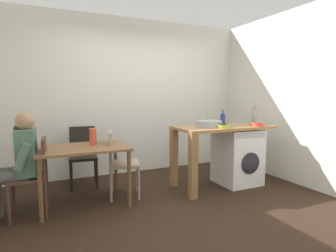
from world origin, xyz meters
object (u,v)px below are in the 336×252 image
at_px(chair_opposite, 119,160).
at_px(chair_spare_by_wall, 83,153).
at_px(bottle_tall_green, 223,118).
at_px(utensil_crock, 254,119).
at_px(vase, 93,137).
at_px(seated_person, 18,159).
at_px(dining_table, 83,154).
at_px(colander, 258,124).
at_px(chair_person_seat, 35,172).
at_px(washing_machine, 237,156).
at_px(mixing_bowl, 223,126).

relative_size(chair_opposite, chair_spare_by_wall, 1.00).
height_order(bottle_tall_green, utensil_crock, utensil_crock).
bearing_deg(vase, chair_opposite, -5.33).
bearing_deg(seated_person, dining_table, -78.66).
bearing_deg(seated_person, colander, -90.97).
bearing_deg(chair_spare_by_wall, chair_person_seat, 60.10).
bearing_deg(colander, chair_opposite, 168.05).
relative_size(chair_person_seat, chair_spare_by_wall, 1.00).
xyz_separation_m(chair_person_seat, seated_person, (-0.16, 0.01, 0.16)).
height_order(seated_person, bottle_tall_green, seated_person).
xyz_separation_m(chair_opposite, bottle_tall_green, (1.63, -0.09, 0.52)).
relative_size(chair_spare_by_wall, utensil_crock, 3.00).
relative_size(bottle_tall_green, colander, 1.15).
relative_size(dining_table, chair_spare_by_wall, 1.22).
xyz_separation_m(chair_spare_by_wall, vase, (0.04, -0.67, 0.34)).
distance_m(washing_machine, vase, 2.21).
distance_m(washing_machine, mixing_bowl, 0.70).
height_order(dining_table, vase, vase).
bearing_deg(chair_person_seat, bottle_tall_green, -84.41).
bearing_deg(bottle_tall_green, mixing_bowl, -125.69).
height_order(dining_table, seated_person, seated_person).
bearing_deg(colander, seated_person, 175.29).
relative_size(dining_table, bottle_tall_green, 4.78).
height_order(washing_machine, vase, vase).
bearing_deg(mixing_bowl, colander, -1.85).
bearing_deg(chair_spare_by_wall, seated_person, 53.58).
relative_size(dining_table, mixing_bowl, 5.68).
xyz_separation_m(dining_table, chair_person_seat, (-0.55, -0.10, -0.14)).
xyz_separation_m(seated_person, bottle_tall_green, (2.82, 0.08, 0.35)).
relative_size(chair_person_seat, utensil_crock, 3.00).
bearing_deg(washing_machine, mixing_bowl, -155.37).
bearing_deg(bottle_tall_green, vase, 176.53).
relative_size(chair_opposite, washing_machine, 1.05).
bearing_deg(utensil_crock, mixing_bowl, -162.62).
bearing_deg(mixing_bowl, vase, 165.79).
relative_size(chair_spare_by_wall, colander, 4.50).
bearing_deg(dining_table, colander, -8.16).
xyz_separation_m(washing_machine, utensil_crock, (0.37, 0.05, 0.56)).
relative_size(dining_table, seated_person, 0.92).
xyz_separation_m(utensil_crock, colander, (-0.18, -0.27, -0.04)).
distance_m(utensil_crock, colander, 0.33).
distance_m(seated_person, colander, 3.23).
bearing_deg(washing_machine, chair_opposite, 173.47).
height_order(chair_person_seat, utensil_crock, utensil_crock).
bearing_deg(chair_spare_by_wall, mixing_bowl, 154.65).
bearing_deg(dining_table, bottle_tall_green, -0.51).
bearing_deg(vase, chair_spare_by_wall, 93.50).
distance_m(seated_person, utensil_crock, 3.40).
bearing_deg(chair_spare_by_wall, bottle_tall_green, 165.16).
xyz_separation_m(chair_opposite, mixing_bowl, (1.40, -0.41, 0.44)).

